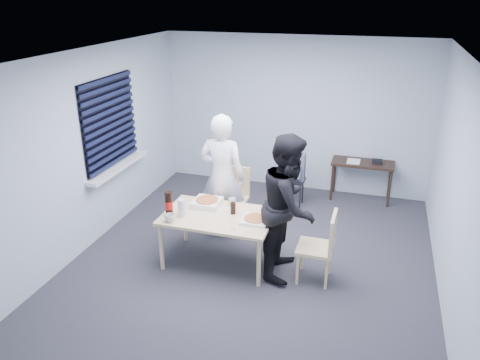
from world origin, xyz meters
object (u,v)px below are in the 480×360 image
(side_table, at_px, (363,166))
(mug_a, at_px, (170,218))
(dining_table, at_px, (218,219))
(chair_far, at_px, (234,193))
(stool, at_px, (294,186))
(mug_b, at_px, (232,202))
(chair_right, at_px, (323,243))
(person_black, at_px, (289,206))
(backpack, at_px, (295,167))
(person_white, at_px, (222,177))
(soda_bottle, at_px, (169,204))

(side_table, height_order, mug_a, mug_a)
(dining_table, xyz_separation_m, side_table, (1.61, 2.51, -0.02))
(dining_table, distance_m, chair_far, 1.04)
(stool, xyz_separation_m, mug_b, (-0.52, -1.62, 0.37))
(chair_far, height_order, chair_right, same)
(person_black, height_order, stool, person_black)
(dining_table, height_order, chair_right, chair_right)
(chair_far, height_order, side_table, chair_far)
(chair_far, xyz_separation_m, stool, (0.72, 0.92, -0.17))
(chair_far, relative_size, backpack, 2.05)
(dining_table, distance_m, person_black, 0.92)
(person_white, bearing_deg, backpack, -122.66)
(chair_far, bearing_deg, mug_a, -105.44)
(chair_far, distance_m, stool, 1.18)
(chair_far, distance_m, chair_right, 1.79)
(person_white, height_order, backpack, person_white)
(soda_bottle, bearing_deg, mug_a, -62.64)
(stool, height_order, backpack, backpack)
(dining_table, height_order, person_white, person_white)
(chair_right, height_order, person_white, person_white)
(chair_right, height_order, backpack, chair_right)
(stool, relative_size, mug_b, 4.53)
(person_white, relative_size, person_black, 1.00)
(dining_table, height_order, side_table, dining_table)
(person_black, bearing_deg, person_white, 58.89)
(mug_a, relative_size, mug_b, 1.23)
(chair_far, bearing_deg, side_table, 40.48)
(dining_table, height_order, person_black, person_black)
(chair_far, relative_size, mug_a, 7.24)
(stool, relative_size, backpack, 1.04)
(mug_a, height_order, mug_b, mug_a)
(chair_right, distance_m, backpack, 2.10)
(side_table, relative_size, soda_bottle, 3.19)
(chair_far, height_order, soda_bottle, soda_bottle)
(person_white, height_order, stool, person_white)
(dining_table, relative_size, chair_right, 1.54)
(chair_right, bearing_deg, backpack, 109.90)
(chair_far, xyz_separation_m, backpack, (0.72, 0.91, 0.15))
(backpack, bearing_deg, person_black, -92.20)
(person_white, relative_size, mug_b, 17.70)
(person_white, xyz_separation_m, soda_bottle, (-0.40, -0.88, -0.07))
(chair_far, distance_m, person_white, 0.49)
(mug_b, distance_m, soda_bottle, 0.83)
(backpack, relative_size, mug_b, 4.34)
(person_black, relative_size, side_table, 1.79)
(chair_right, relative_size, backpack, 2.05)
(chair_far, bearing_deg, person_white, -101.75)
(dining_table, bearing_deg, person_black, 4.52)
(dining_table, xyz_separation_m, mug_a, (-0.50, -0.33, 0.11))
(chair_right, bearing_deg, mug_b, 163.28)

